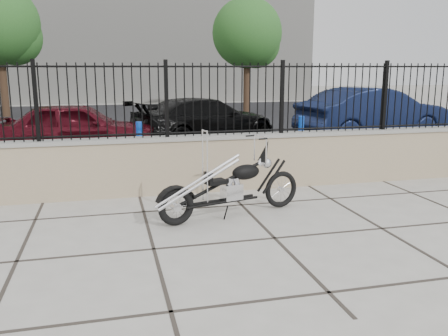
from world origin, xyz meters
TOP-DOWN VIEW (x-y plane):
  - ground_plane at (0.00, 0.00)m, footprint 90.00×90.00m
  - parking_lot at (0.00, 12.50)m, footprint 30.00×30.00m
  - retaining_wall at (0.00, 2.50)m, footprint 14.00×0.36m
  - iron_fence at (0.00, 2.50)m, footprint 14.00×0.08m
  - background_building at (0.00, 26.50)m, footprint 22.00×6.00m
  - chopper_motorcycle at (-0.33, 1.00)m, footprint 2.17×0.93m
  - car_red at (-2.65, 6.69)m, footprint 3.84×1.74m
  - car_black at (0.74, 7.87)m, footprint 4.66×3.21m
  - car_blue at (5.66, 7.22)m, footprint 4.78×2.28m
  - bollard_a at (-1.35, 4.17)m, footprint 0.15×0.15m
  - bollard_b at (2.20, 4.41)m, footprint 0.15×0.15m
  - tree_right at (4.47, 16.26)m, footprint 3.19×3.19m

SIDE VIEW (x-z plane):
  - ground_plane at x=0.00m, z-range 0.00..0.00m
  - parking_lot at x=0.00m, z-range 0.00..0.00m
  - retaining_wall at x=0.00m, z-range 0.00..0.96m
  - bollard_a at x=-1.35m, z-range 0.00..1.03m
  - bollard_b at x=2.20m, z-range 0.00..1.04m
  - car_black at x=0.74m, z-range 0.00..1.25m
  - car_red at x=-2.65m, z-range 0.00..1.28m
  - chopper_motorcycle at x=-0.33m, z-range 0.00..1.29m
  - car_blue at x=5.66m, z-range 0.00..1.51m
  - iron_fence at x=0.00m, z-range 0.96..2.16m
  - tree_right at x=4.47m, z-range 1.08..6.46m
  - background_building at x=0.00m, z-range 0.00..8.00m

